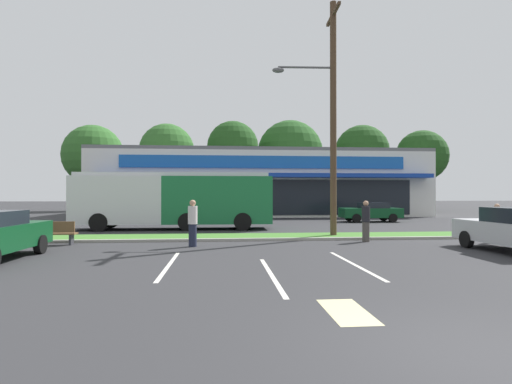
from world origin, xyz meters
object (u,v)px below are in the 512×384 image
at_px(pedestrian_near_bench, 366,221).
at_px(pedestrian_mid, 193,223).
at_px(bus_stop_bench, 55,233).
at_px(utility_pole, 330,112).
at_px(car_1, 371,212).
at_px(pedestrian_by_pole, 497,223).
at_px(city_bus, 174,199).

distance_m(pedestrian_near_bench, pedestrian_mid, 7.33).
distance_m(bus_stop_bench, pedestrian_mid, 5.58).
relative_size(utility_pole, pedestrian_mid, 6.13).
distance_m(car_1, pedestrian_mid, 18.00).
relative_size(car_1, pedestrian_mid, 2.41).
xyz_separation_m(pedestrian_near_bench, pedestrian_mid, (-7.26, -1.02, 0.03)).
height_order(utility_pole, pedestrian_by_pole, utility_pole).
height_order(utility_pole, city_bus, utility_pole).
distance_m(utility_pole, pedestrian_mid, 8.45).
bearing_deg(pedestrian_by_pole, pedestrian_near_bench, 99.39).
height_order(car_1, pedestrian_by_pole, pedestrian_by_pole).
bearing_deg(pedestrian_mid, pedestrian_near_bench, -82.70).
height_order(car_1, pedestrian_mid, pedestrian_mid).
relative_size(city_bus, pedestrian_near_bench, 6.44).
bearing_deg(bus_stop_bench, city_bus, -118.48).
bearing_deg(pedestrian_by_pole, pedestrian_mid, 106.97).
relative_size(bus_stop_bench, car_1, 0.37).
bearing_deg(pedestrian_by_pole, city_bus, 77.16).
xyz_separation_m(utility_pole, car_1, (5.92, 10.49, -5.15)).
xyz_separation_m(city_bus, pedestrian_mid, (1.63, -8.05, -0.85)).
xyz_separation_m(bus_stop_bench, car_1, (17.63, 12.37, 0.25)).
relative_size(bus_stop_bench, pedestrian_by_pole, 0.99).
bearing_deg(city_bus, pedestrian_mid, 101.75).
height_order(city_bus, car_1, city_bus).
xyz_separation_m(pedestrian_by_pole, pedestrian_mid, (-12.82, -0.49, 0.09)).
relative_size(car_1, pedestrian_near_bench, 2.48).
xyz_separation_m(car_1, pedestrian_near_bench, (-4.88, -12.28, 0.13)).
bearing_deg(pedestrian_near_bench, pedestrian_by_pole, 50.67).
bearing_deg(car_1, utility_pole, 60.55).
height_order(bus_stop_bench, car_1, car_1).
bearing_deg(car_1, pedestrian_by_pole, 93.03).
relative_size(city_bus, pedestrian_by_pole, 6.95).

